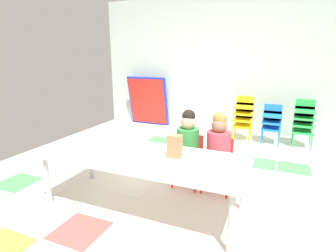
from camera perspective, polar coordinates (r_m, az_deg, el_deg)
ground_plane at (r=3.48m, az=2.47°, el=-11.11°), size 5.28×5.00×0.02m
back_wall at (r=5.56m, az=11.97°, el=12.59°), size 5.28×0.10×2.67m
craft_table at (r=2.64m, az=-5.33°, el=-7.06°), size 2.01×0.80×0.57m
seated_child_near_camera at (r=3.08m, az=4.32°, el=-3.26°), size 0.32×0.32×0.92m
seated_child_middle_seat at (r=3.00m, az=10.73°, el=-4.01°), size 0.32×0.31×0.92m
kid_chair_yellow_stack at (r=5.09m, az=15.82°, el=2.21°), size 0.32×0.30×0.80m
kid_chair_blue_stack at (r=5.07m, az=21.30°, el=1.00°), size 0.32×0.30×0.68m
kid_chair_green_stack at (r=5.07m, az=27.01°, el=1.12°), size 0.32×0.30×0.80m
folded_activity_table at (r=5.98m, az=-4.28°, el=5.28°), size 0.90×0.29×1.09m
paper_bag_brown at (r=2.53m, az=1.44°, el=-4.36°), size 0.13×0.09×0.22m
paper_plate_near_edge at (r=2.62m, az=-6.01°, el=-6.20°), size 0.18×0.18×0.01m
paper_plate_center_table at (r=2.83m, az=-15.82°, el=-5.11°), size 0.18×0.18×0.01m
donut_powdered_on_plate at (r=2.61m, az=-6.02°, el=-5.81°), size 0.10×0.10×0.03m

